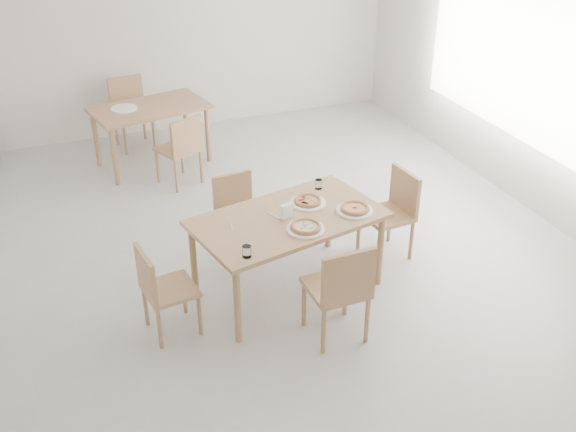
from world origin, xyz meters
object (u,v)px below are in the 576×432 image
object	(u,v)px
plate_mushroom	(306,229)
pizza_pepperoni	(308,201)
pizza_margherita	(355,208)
second_table	(150,114)
chair_back_n	(130,107)
plate_margherita	(355,211)
chair_south	(341,287)
pizza_mushroom	(306,227)
tumbler_a	(247,252)
chair_back_s	(182,146)
chair_north	(237,210)
chair_east	(394,208)
main_table	(288,225)
napkin_holder	(286,212)
chair_west	(160,286)
plate_empty	(124,109)
plate_pepperoni	(308,203)
tumbler_b	(319,184)

from	to	relation	value
plate_mushroom	pizza_pepperoni	xyz separation A→B (m)	(0.19, 0.41, 0.02)
pizza_margherita	second_table	xyz separation A→B (m)	(-1.17, 3.23, -0.13)
chair_back_n	plate_margherita	bearing A→B (deg)	-80.14
pizza_pepperoni	chair_back_n	distance (m)	3.77
chair_south	pizza_mushroom	xyz separation A→B (m)	(-0.07, 0.55, 0.26)
tumbler_a	chair_back_s	xyz separation A→B (m)	(0.14, 2.85, -0.30)
pizza_mushroom	chair_north	bearing A→B (deg)	105.22
chair_east	plate_margherita	xyz separation A→B (m)	(-0.59, -0.33, 0.26)
pizza_mushroom	chair_back_n	size ratio (longest dim) A/B	0.33
chair_east	tumbler_a	size ratio (longest dim) A/B	9.06
main_table	pizza_margherita	distance (m)	0.60
chair_back_s	main_table	bearing A→B (deg)	74.86
chair_south	plate_mushroom	world-z (taller)	chair_south
tumbler_a	napkin_holder	world-z (taller)	napkin_holder
chair_east	second_table	world-z (taller)	chair_east
chair_east	pizza_mushroom	size ratio (longest dim) A/B	2.90
chair_west	plate_empty	xyz separation A→B (m)	(0.28, 3.33, 0.29)
plate_pepperoni	tumbler_a	xyz separation A→B (m)	(-0.77, -0.62, 0.04)
pizza_pepperoni	chair_back_s	distance (m)	2.34
napkin_holder	main_table	bearing A→B (deg)	23.56
plate_pepperoni	pizza_mushroom	size ratio (longest dim) A/B	1.07
tumbler_b	chair_north	bearing A→B (deg)	150.72
pizza_pepperoni	pizza_margherita	bearing A→B (deg)	-40.18
chair_east	chair_back_n	xyz separation A→B (m)	(-1.89, 3.58, 0.02)
plate_mushroom	tumbler_a	distance (m)	0.62
napkin_holder	plate_empty	xyz separation A→B (m)	(-0.87, 3.14, -0.06)
pizza_pepperoni	tumbler_b	distance (m)	0.32
pizza_pepperoni	napkin_holder	size ratio (longest dim) A/B	2.18
main_table	plate_mushroom	distance (m)	0.28
tumbler_b	chair_back_n	distance (m)	3.61
chair_west	plate_mushroom	distance (m)	1.27
main_table	chair_north	size ratio (longest dim) A/B	2.21
chair_west	chair_east	distance (m)	2.38
chair_east	tumbler_a	bearing A→B (deg)	-74.26
tumbler_b	chair_back_n	bearing A→B (deg)	109.24
main_table	pizza_pepperoni	size ratio (longest dim) A/B	5.92
plate_pepperoni	pizza_margherita	xyz separation A→B (m)	(0.32, -0.27, 0.02)
chair_south	plate_empty	size ratio (longest dim) A/B	2.88
plate_mushroom	napkin_holder	size ratio (longest dim) A/B	2.31
chair_back_s	chair_west	bearing A→B (deg)	48.81
chair_north	plate_mushroom	bearing A→B (deg)	-81.49
plate_empty	chair_west	bearing A→B (deg)	-94.86
plate_pepperoni	napkin_holder	xyz separation A→B (m)	(-0.27, -0.18, 0.06)
chair_east	chair_back_s	distance (m)	2.67
tumbler_b	pizza_margherita	bearing A→B (deg)	-76.92
main_table	chair_north	world-z (taller)	chair_north
main_table	second_table	distance (m)	3.16
chair_east	pizza_margherita	xyz separation A→B (m)	(-0.59, -0.33, 0.28)
tumbler_a	pizza_mushroom	bearing A→B (deg)	19.87
main_table	tumbler_a	world-z (taller)	tumbler_a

